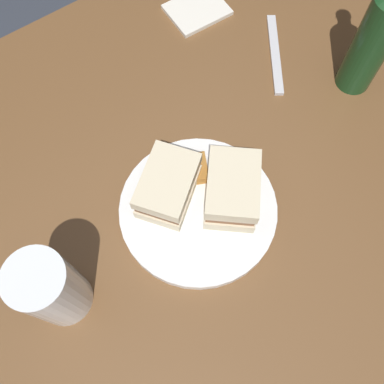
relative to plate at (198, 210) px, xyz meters
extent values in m
plane|color=#333842|center=(0.01, 0.05, -0.75)|extent=(6.00, 6.00, 0.00)
cube|color=brown|center=(0.01, 0.05, -0.38)|extent=(1.14, 0.91, 0.74)
cylinder|color=white|center=(0.00, 0.00, 0.00)|extent=(0.25, 0.25, 0.02)
cube|color=beige|center=(0.05, -0.02, 0.02)|extent=(0.13, 0.13, 0.02)
cube|color=#8C5B3D|center=(0.05, -0.02, 0.04)|extent=(0.12, 0.12, 0.02)
cube|color=beige|center=(0.05, -0.02, 0.06)|extent=(0.13, 0.13, 0.02)
cube|color=beige|center=(-0.02, 0.05, 0.02)|extent=(0.13, 0.12, 0.02)
cube|color=brown|center=(-0.02, 0.05, 0.04)|extent=(0.12, 0.12, 0.02)
cube|color=beige|center=(-0.02, 0.05, 0.06)|extent=(0.13, 0.12, 0.02)
cube|color=#AD702D|center=(0.04, 0.05, 0.02)|extent=(0.04, 0.05, 0.02)
cube|color=#B77F33|center=(0.01, 0.06, 0.02)|extent=(0.05, 0.04, 0.02)
cube|color=gold|center=(0.06, 0.02, 0.02)|extent=(0.05, 0.03, 0.02)
cube|color=#B77F33|center=(0.08, 0.01, 0.02)|extent=(0.04, 0.05, 0.02)
cylinder|color=white|center=(-0.24, 0.00, 0.07)|extent=(0.08, 0.08, 0.15)
cylinder|color=#C67014|center=(-0.24, 0.00, 0.01)|extent=(0.07, 0.07, 0.05)
cylinder|color=#19421E|center=(0.37, 0.05, 0.08)|extent=(0.06, 0.06, 0.19)
cube|color=silver|center=(0.24, 0.34, 0.00)|extent=(0.11, 0.09, 0.01)
cube|color=silver|center=(0.30, 0.17, 0.00)|extent=(0.11, 0.16, 0.01)
camera|label=1|loc=(-0.14, -0.19, 0.64)|focal=40.96mm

